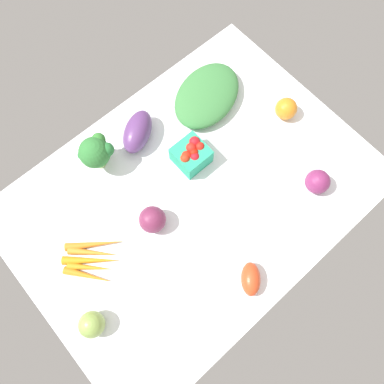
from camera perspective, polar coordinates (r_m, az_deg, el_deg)
name	(u,v)px	position (r cm, az deg, el deg)	size (l,w,h in cm)	color
tablecloth	(192,195)	(110.45, 0.00, -0.51)	(104.00, 76.00, 2.00)	white
leafy_greens_clump	(207,95)	(121.08, 2.29, 14.58)	(25.86, 17.80, 5.89)	#397A3D
eggplant	(138,131)	(114.58, -8.24, 9.21)	(14.37, 7.73, 7.73)	#5D3671
berry_basket	(191,154)	(109.93, -0.09, 5.78)	(9.39, 9.39, 7.77)	#28A279
carrot_bunch	(92,259)	(107.41, -15.06, -9.82)	(18.87, 17.63, 2.49)	orange
red_onion_center	(318,182)	(112.94, 18.66, 1.51)	(7.14, 7.14, 7.14)	#7B2858
red_onion_near_basket	(152,220)	(103.94, -6.07, -4.22)	(7.60, 7.60, 7.60)	#712849
heirloom_tomato_green	(92,325)	(103.57, -15.10, -18.99)	(6.81, 6.81, 6.81)	#87A54C
broccoli_head	(96,152)	(109.37, -14.45, 6.00)	(9.75, 9.50, 12.58)	#9EC977
heirloom_tomato_orange	(286,109)	(121.38, 14.20, 12.26)	(6.79, 6.79, 6.79)	orange
roma_tomato	(251,279)	(102.89, 8.98, -13.02)	(8.94, 5.18, 5.18)	red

